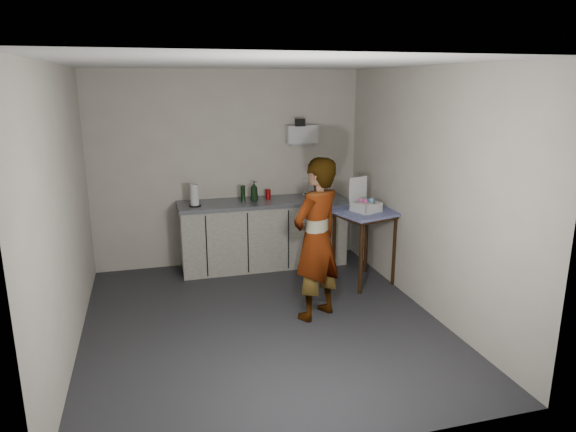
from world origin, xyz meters
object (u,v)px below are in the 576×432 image
object	(u,v)px
dish_rack	(317,193)
side_table	(365,220)
soap_bottle	(254,191)
paper_towel	(195,196)
bakery_box	(365,204)
soda_can	(268,194)
standing_man	(316,240)
kitchen_counter	(263,235)
dark_bottle	(243,193)

from	to	relation	value
dish_rack	side_table	bearing A→B (deg)	-72.61
soap_bottle	paper_towel	xyz separation A→B (m)	(-0.78, -0.08, -0.00)
bakery_box	side_table	bearing A→B (deg)	36.66
dish_rack	bakery_box	bearing A→B (deg)	-74.10
soda_can	standing_man	bearing A→B (deg)	-86.71
paper_towel	bakery_box	world-z (taller)	bakery_box
paper_towel	dish_rack	distance (m)	1.67
side_table	standing_man	xyz separation A→B (m)	(-0.88, -0.76, 0.05)
standing_man	dish_rack	distance (m)	1.81
standing_man	bakery_box	world-z (taller)	standing_man
kitchen_counter	standing_man	xyz separation A→B (m)	(0.18, -1.68, 0.43)
kitchen_counter	standing_man	bearing A→B (deg)	-83.75
standing_man	side_table	bearing A→B (deg)	-169.73
dark_bottle	dish_rack	bearing A→B (deg)	0.18
kitchen_counter	soda_can	world-z (taller)	soda_can
dark_bottle	kitchen_counter	bearing A→B (deg)	-6.30
dish_rack	bakery_box	size ratio (longest dim) A/B	0.90
standing_man	soap_bottle	distance (m)	1.72
side_table	soap_bottle	distance (m)	1.51
soap_bottle	paper_towel	size ratio (longest dim) A/B	0.96
dark_bottle	bakery_box	size ratio (longest dim) A/B	0.53
side_table	dish_rack	size ratio (longest dim) A/B	2.57
side_table	standing_man	world-z (taller)	standing_man
soap_bottle	dish_rack	bearing A→B (deg)	2.33
soap_bottle	dish_rack	world-z (taller)	soap_bottle
soap_bottle	dark_bottle	size ratio (longest dim) A/B	1.28
side_table	standing_man	distance (m)	1.16
standing_man	soda_can	bearing A→B (deg)	-117.40
side_table	dish_rack	distance (m)	1.01
kitchen_counter	side_table	bearing A→B (deg)	-40.84
standing_man	dish_rack	world-z (taller)	standing_man
paper_towel	standing_man	bearing A→B (deg)	-55.83
soap_bottle	dark_bottle	xyz separation A→B (m)	(-0.14, 0.03, -0.03)
side_table	standing_man	bearing A→B (deg)	-155.42
side_table	kitchen_counter	bearing A→B (deg)	122.79
paper_towel	bakery_box	bearing A→B (deg)	-24.01
standing_man	paper_towel	distance (m)	1.94
soap_bottle	bakery_box	xyz separation A→B (m)	(1.16, -0.94, -0.03)
standing_man	paper_towel	bearing A→B (deg)	-86.51
dark_bottle	paper_towel	size ratio (longest dim) A/B	0.75
bakery_box	dark_bottle	bearing A→B (deg)	122.53
dish_rack	soap_bottle	bearing A→B (deg)	-177.67
standing_man	paper_towel	size ratio (longest dim) A/B	6.12
kitchen_counter	dish_rack	xyz separation A→B (m)	(0.77, 0.03, 0.54)
soap_bottle	soda_can	bearing A→B (deg)	17.90
standing_man	soap_bottle	world-z (taller)	standing_man
side_table	soda_can	distance (m)	1.40
bakery_box	soda_can	bearing A→B (deg)	112.87
kitchen_counter	soap_bottle	xyz separation A→B (m)	(-0.12, -0.00, 0.62)
soda_can	bakery_box	xyz separation A→B (m)	(0.96, -1.01, 0.04)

